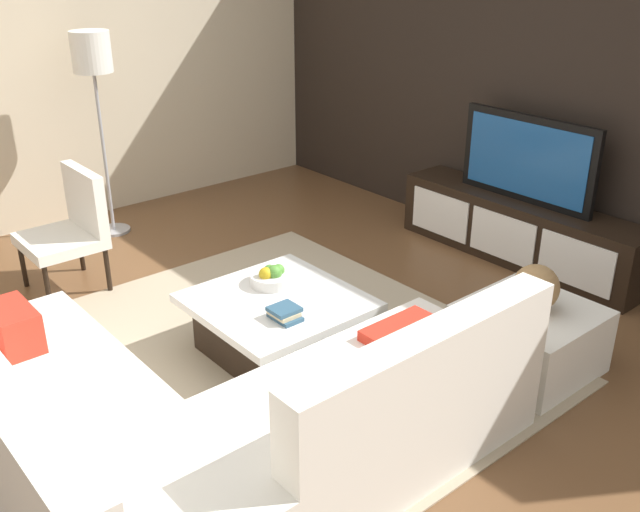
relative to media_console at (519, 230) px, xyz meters
The scene contains 14 objects.
ground_plane 2.41m from the media_console, 90.00° to the right, with size 14.00×14.00×0.00m, color brown.
feature_wall_back 1.19m from the media_console, 90.00° to the left, with size 6.40×0.12×2.80m, color black.
side_wall_left 4.05m from the media_console, 145.54° to the right, with size 0.12×5.20×2.80m, color beige.
area_rug 2.41m from the media_console, 92.39° to the right, with size 2.99×2.74×0.01m, color tan.
media_console is the anchor object (origin of this frame).
television 0.58m from the media_console, 90.00° to the left, with size 1.15×0.06×0.66m.
sectional_couch 3.27m from the media_console, 81.00° to the right, with size 2.29×2.43×0.83m.
coffee_table 2.30m from the media_console, 92.49° to the right, with size 0.94×0.93×0.38m.
accent_chair_near 3.38m from the media_console, 122.29° to the right, with size 0.55×0.52×0.87m.
floor_lamp 3.61m from the media_console, 139.94° to the right, with size 0.31×0.31×1.69m.
ottoman 1.60m from the media_console, 52.07° to the right, with size 0.70×0.70×0.40m, color white.
fruit_bowl 2.22m from the media_console, 97.17° to the right, with size 0.28×0.28×0.14m.
decorative_ball 1.62m from the media_console, 52.07° to the right, with size 0.27×0.27×0.27m, color #997247.
book_stack 2.42m from the media_console, 87.10° to the right, with size 0.19×0.16×0.07m.
Camera 1 is at (2.98, -2.15, 2.38)m, focal length 40.15 mm.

